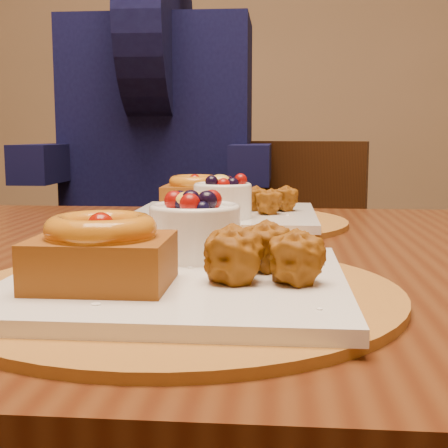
# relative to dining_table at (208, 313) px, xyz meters

# --- Properties ---
(dining_table) EXTENTS (1.60, 0.90, 0.76)m
(dining_table) POSITION_rel_dining_table_xyz_m (0.00, 0.00, 0.00)
(dining_table) COLOR #3D1A0B
(dining_table) RESTS_ON ground
(place_setting_near) EXTENTS (0.38, 0.38, 0.09)m
(place_setting_near) POSITION_rel_dining_table_xyz_m (-0.00, -0.22, 0.10)
(place_setting_near) COLOR brown
(place_setting_near) RESTS_ON dining_table
(place_setting_far) EXTENTS (0.38, 0.38, 0.08)m
(place_setting_far) POSITION_rel_dining_table_xyz_m (-0.00, 0.22, 0.10)
(place_setting_far) COLOR brown
(place_setting_far) RESTS_ON dining_table
(chair_far) EXTENTS (0.52, 0.52, 0.88)m
(chair_far) POSITION_rel_dining_table_xyz_m (0.06, 0.74, -0.19)
(chair_far) COLOR black
(chair_far) RESTS_ON ground
(diner) EXTENTS (0.55, 0.52, 0.90)m
(diner) POSITION_rel_dining_table_xyz_m (-0.21, 0.81, 0.29)
(diner) COLOR black
(diner) RESTS_ON ground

